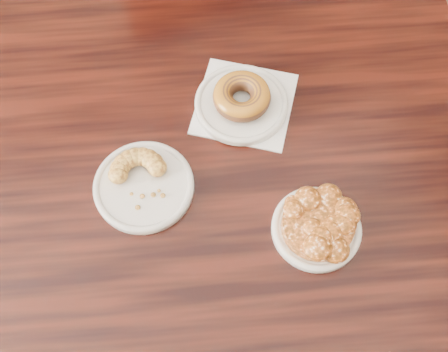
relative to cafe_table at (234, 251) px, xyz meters
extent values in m
cube|color=black|center=(0.00, 0.00, 0.00)|extent=(1.06, 1.06, 0.75)
cube|color=white|center=(0.05, 0.16, 0.38)|extent=(0.23, 0.23, 0.00)
cylinder|color=silver|center=(0.04, 0.15, 0.39)|extent=(0.17, 0.17, 0.01)
cylinder|color=silver|center=(-0.16, 0.02, 0.38)|extent=(0.18, 0.18, 0.01)
cylinder|color=white|center=(0.11, -0.12, 0.38)|extent=(0.15, 0.15, 0.01)
torus|color=brown|center=(0.04, 0.15, 0.41)|extent=(0.11, 0.11, 0.04)
camera|label=1|loc=(-0.11, -0.41, 1.26)|focal=45.00mm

